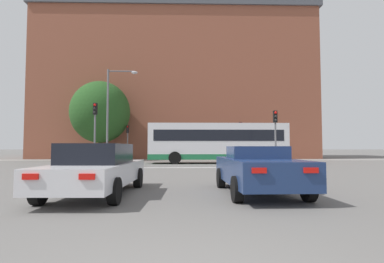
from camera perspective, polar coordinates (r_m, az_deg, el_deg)
The scene contains 15 objects.
stop_line_strip at distance 19.75m, azimuth -1.69°, elevation -6.89°, with size 9.53×0.30×0.01m, color silver.
far_pavement at distance 31.79m, azimuth -1.61°, elevation -5.44°, with size 70.59×2.50×0.01m, color gray.
brick_civic_building at distance 41.50m, azimuth -2.99°, elevation 8.47°, with size 34.86×13.32×21.05m.
car_saloon_left at distance 8.88m, azimuth -17.58°, elevation -6.75°, with size 2.07×4.95×1.43m.
car_roadster_right at distance 8.90m, azimuth 12.41°, elevation -7.01°, with size 2.06×4.43×1.36m.
bus_crossing_lead at distance 25.20m, azimuth 4.85°, elevation -2.03°, with size 11.38×2.75×3.30m.
traffic_light_near_right at distance 21.04m, azimuth 15.61°, elevation 0.50°, with size 0.26×0.31×3.83m.
traffic_light_far_left at distance 31.98m, azimuth -12.17°, elevation -0.94°, with size 0.26×0.31×3.63m.
traffic_light_far_right at distance 31.58m, azimuth 9.22°, elevation -0.55°, with size 0.26×0.31×3.98m.
traffic_light_near_left at distance 21.33m, azimuth -18.01°, elevation 1.37°, with size 0.26×0.31×4.35m.
street_lamp_junction at distance 24.95m, azimuth -14.85°, elevation 4.75°, with size 2.45×0.36×7.64m.
pedestrian_waiting at distance 31.37m, azimuth 7.44°, elevation -3.47°, with size 0.43×0.44×1.83m.
pedestrian_walking_east at distance 32.65m, azimuth -15.43°, elevation -3.58°, with size 0.33×0.45×1.65m.
pedestrian_walking_west at distance 32.58m, azimuth -7.38°, elevation -3.71°, with size 0.44×0.31×1.62m.
tree_by_building at distance 33.29m, azimuth -17.06°, elevation 3.56°, with size 6.23×6.23×8.36m.
Camera 1 is at (0.07, -2.63, 1.32)m, focal length 28.00 mm.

